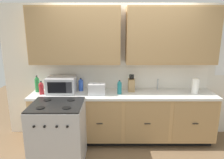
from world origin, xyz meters
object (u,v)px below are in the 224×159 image
Objects in this scene: toaster at (98,89)px; knife_block at (132,85)px; microwave at (62,85)px; bottle_green at (38,84)px; bottle_teal at (120,87)px; stove_range at (59,133)px; paper_towel_roll at (196,86)px; bottle_blue at (82,84)px; bottle_red at (42,88)px.

knife_block is at bearing 17.19° from toaster.
microwave is 0.44m from bottle_green.
microwave reaches higher than bottle_teal.
bottle_green reaches higher than toaster.
microwave is at bearing 96.05° from stove_range.
toaster is 0.63m from knife_block.
bottle_teal is at bearing 31.84° from stove_range.
bottle_teal is (-1.31, -0.04, -0.01)m from paper_towel_roll.
bottle_green reaches higher than microwave.
stove_range is 3.06× the size of knife_block.
knife_block reaches higher than microwave.
knife_block reaches higher than paper_towel_roll.
bottle_green is (-0.76, -0.07, 0.03)m from bottle_blue.
bottle_blue is (-0.30, 0.23, 0.02)m from toaster.
bottle_green is at bearing -178.98° from knife_block.
toaster is 1.08× the size of paper_towel_roll.
knife_block reaches higher than toaster.
bottle_red is 0.68m from bottle_blue.
bottle_teal is 0.84× the size of bottle_green.
toaster is at bearing -1.28° from bottle_red.
toaster is at bearing -10.14° from microwave.
bottle_red is 0.97× the size of bottle_blue.
stove_range is 4.17× the size of bottle_red.
microwave is at bearing 175.43° from bottle_teal.
bottle_teal is at bearing 4.54° from toaster.
paper_towel_roll reaches higher than toaster.
bottle_green reaches higher than stove_range.
toaster is 0.96× the size of bottle_green.
bottle_red is at bearing -173.92° from knife_block.
paper_towel_roll is 2.75m from bottle_green.
knife_block is 0.27m from bottle_teal.
toaster is 0.39m from bottle_teal.
bottle_green is (-0.51, 0.71, 0.58)m from stove_range.
bottle_blue is at bearing 163.88° from bottle_teal.
bottle_red is (-0.40, 0.57, 0.55)m from stove_range.
bottle_green is at bearing 175.02° from bottle_teal.
toaster is 0.90× the size of knife_block.
stove_range is 2.39m from paper_towel_roll.
bottle_green is at bearing 174.08° from microwave.
stove_range is 0.98m from bottle_blue.
bottle_blue is at bearing 20.51° from microwave.
paper_towel_roll is 0.89× the size of bottle_green.
microwave is 2.04× the size of bottle_blue.
paper_towel_roll is at bearing 1.02° from bottle_red.
bottle_green is at bearing 125.98° from stove_range.
knife_block is 1.36× the size of bottle_red.
paper_towel_roll reaches higher than bottle_blue.
toaster is (0.55, 0.55, 0.53)m from stove_range.
toaster is 0.95m from bottle_red.
knife_block is at bearing 35.64° from bottle_teal.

